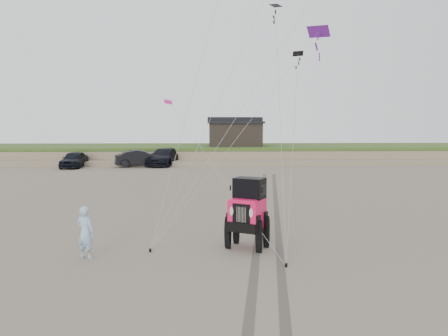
{
  "coord_description": "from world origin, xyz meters",
  "views": [
    {
      "loc": [
        -1.1,
        -14.13,
        4.36
      ],
      "look_at": [
        -0.49,
        3.0,
        2.6
      ],
      "focal_mm": 35.0,
      "sensor_mm": 36.0,
      "label": 1
    }
  ],
  "objects_px": {
    "truck_a": "(74,159)",
    "truck_b": "(140,158)",
    "jeep": "(247,221)",
    "man": "(85,232)",
    "truck_c": "(164,157)",
    "cabin": "(235,133)"
  },
  "relations": [
    {
      "from": "truck_a",
      "to": "truck_b",
      "type": "xyz_separation_m",
      "value": [
        6.41,
        0.66,
        0.03
      ]
    },
    {
      "from": "truck_b",
      "to": "jeep",
      "type": "xyz_separation_m",
      "value": [
        8.2,
        -29.17,
        0.15
      ]
    },
    {
      "from": "man",
      "to": "truck_c",
      "type": "bearing_deg",
      "value": -65.3
    },
    {
      "from": "truck_a",
      "to": "man",
      "type": "relative_size",
      "value": 2.75
    },
    {
      "from": "truck_c",
      "to": "man",
      "type": "xyz_separation_m",
      "value": [
        0.59,
        -31.34,
        -0.03
      ]
    },
    {
      "from": "truck_b",
      "to": "truck_c",
      "type": "distance_m",
      "value": 2.59
    },
    {
      "from": "truck_c",
      "to": "man",
      "type": "bearing_deg",
      "value": -75.62
    },
    {
      "from": "cabin",
      "to": "truck_c",
      "type": "height_order",
      "value": "cabin"
    },
    {
      "from": "jeep",
      "to": "truck_a",
      "type": "bearing_deg",
      "value": 145.15
    },
    {
      "from": "truck_a",
      "to": "jeep",
      "type": "height_order",
      "value": "jeep"
    },
    {
      "from": "cabin",
      "to": "truck_a",
      "type": "xyz_separation_m",
      "value": [
        -16.36,
        -7.75,
        -2.43
      ]
    },
    {
      "from": "truck_c",
      "to": "man",
      "type": "relative_size",
      "value": 3.56
    },
    {
      "from": "man",
      "to": "jeep",
      "type": "bearing_deg",
      "value": -146.12
    },
    {
      "from": "truck_b",
      "to": "jeep",
      "type": "height_order",
      "value": "jeep"
    },
    {
      "from": "truck_a",
      "to": "truck_c",
      "type": "bearing_deg",
      "value": 11.64
    },
    {
      "from": "truck_a",
      "to": "truck_b",
      "type": "relative_size",
      "value": 0.93
    },
    {
      "from": "cabin",
      "to": "truck_c",
      "type": "xyz_separation_m",
      "value": [
        -7.67,
        -5.89,
        -2.35
      ]
    },
    {
      "from": "cabin",
      "to": "jeep",
      "type": "bearing_deg",
      "value": -92.77
    },
    {
      "from": "jeep",
      "to": "cabin",
      "type": "bearing_deg",
      "value": 115.25
    },
    {
      "from": "truck_c",
      "to": "man",
      "type": "height_order",
      "value": "truck_c"
    },
    {
      "from": "man",
      "to": "truck_a",
      "type": "bearing_deg",
      "value": -48.89
    },
    {
      "from": "truck_b",
      "to": "truck_c",
      "type": "xyz_separation_m",
      "value": [
        2.29,
        1.21,
        0.05
      ]
    }
  ]
}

